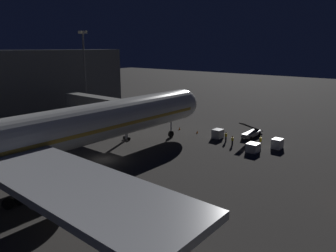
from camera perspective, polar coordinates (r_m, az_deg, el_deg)
ground_plane at (r=49.18m, az=-11.50°, el=-5.95°), size 320.00×320.00×0.00m
airliner_at_gate at (r=41.13m, az=-25.86°, el=-2.55°), size 53.70×70.40×20.18m
jet_bridge at (r=61.47m, az=-11.11°, el=3.77°), size 19.42×3.40×7.45m
apron_floodlight_mast at (r=76.51m, az=-14.70°, el=9.76°), size 2.90×0.50×20.07m
belt_loader at (r=61.62m, az=14.73°, el=-1.23°), size 1.96×8.84×3.58m
baggage_container_near_belt at (r=59.97m, az=8.93°, el=-1.37°), size 1.63×1.88×1.66m
baggage_container_mid_row at (r=56.36m, az=19.04°, el=-2.99°), size 1.54×1.82×1.64m
baggage_container_spare at (r=53.19m, az=15.00°, el=-3.78°), size 1.77×1.88×1.47m
ground_crew_near_nose_gear at (r=56.53m, az=16.27°, el=-2.54°), size 0.40×0.40×1.83m
ground_crew_by_belt_loader at (r=57.86m, az=10.36°, el=-1.80°), size 0.40×0.40×1.85m
ground_crew_marshaller_fwd at (r=55.95m, az=11.49°, el=-2.50°), size 0.40×0.40×1.69m
traffic_cone_nose_port at (r=62.94m, az=5.26°, el=-1.05°), size 0.36×0.36×0.55m
traffic_cone_nose_starboard at (r=65.44m, az=2.09°, el=-0.41°), size 0.36×0.36×0.55m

